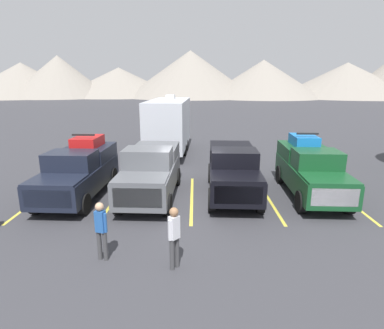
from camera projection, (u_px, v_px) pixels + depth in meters
The scene contains 14 objects.
ground_plane at pixel (192, 204), 12.83m from camera, with size 240.00×240.00×0.00m, color #38383D.
pickup_truck_a at pixel (79, 170), 13.56m from camera, with size 2.29×5.34×2.56m.
pickup_truck_b at pixel (151, 171), 13.41m from camera, with size 2.29×5.31×2.23m.
pickup_truck_c at pixel (233, 169), 13.70m from camera, with size 2.28×5.44×2.12m.
pickup_truck_d at pixel (310, 168), 13.69m from camera, with size 2.21×5.43×2.59m.
lot_stripe_a at pixel (40, 197), 13.60m from camera, with size 0.12×5.50×0.01m, color gold.
lot_stripe_b at pixel (116, 197), 13.57m from camera, with size 0.12×5.50×0.01m, color gold.
lot_stripe_c at pixel (192, 198), 13.54m from camera, with size 0.12×5.50×0.01m, color gold.
lot_stripe_d at pixel (268, 198), 13.51m from camera, with size 0.12×5.50×0.01m, color gold.
lot_stripe_e at pixel (345, 198), 13.49m from camera, with size 0.12×5.50×0.01m, color gold.
camper_trailer_a at pixel (169, 123), 21.51m from camera, with size 2.76×8.18×3.89m.
person_a at pixel (101, 227), 8.62m from camera, with size 0.36×0.25×1.68m.
person_b at pixel (174, 234), 8.22m from camera, with size 0.32×0.32×1.71m.
mountain_ridge at pixel (215, 77), 97.02m from camera, with size 150.63×45.60×15.78m.
Camera 1 is at (0.13, -12.00, 4.80)m, focal length 29.83 mm.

